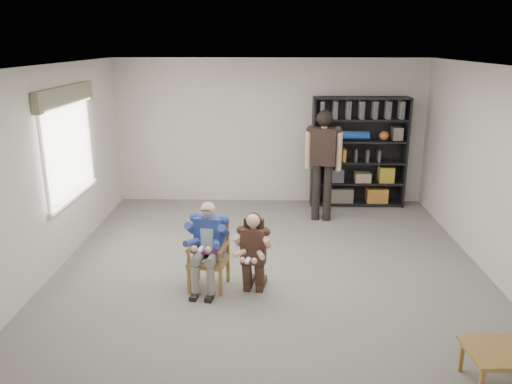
# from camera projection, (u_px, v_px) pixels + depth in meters

# --- Properties ---
(room_shell) EXTENTS (6.00, 7.00, 2.80)m
(room_shell) POSITION_uv_depth(u_px,v_px,m) (270.00, 180.00, 6.36)
(room_shell) COLOR silver
(room_shell) RESTS_ON ground
(floor) EXTENTS (6.00, 7.00, 0.01)m
(floor) POSITION_uv_depth(u_px,v_px,m) (270.00, 279.00, 6.77)
(floor) COLOR slate
(floor) RESTS_ON ground
(window_left) EXTENTS (0.16, 2.00, 1.75)m
(window_left) POSITION_uv_depth(u_px,v_px,m) (70.00, 145.00, 7.33)
(window_left) COLOR silver
(window_left) RESTS_ON room_shell
(armchair) EXTENTS (0.60, 0.58, 0.90)m
(armchair) POSITION_uv_depth(u_px,v_px,m) (208.00, 255.00, 6.42)
(armchair) COLOR olive
(armchair) RESTS_ON floor
(seated_man) EXTENTS (0.61, 0.78, 1.17)m
(seated_man) POSITION_uv_depth(u_px,v_px,m) (208.00, 246.00, 6.38)
(seated_man) COLOR navy
(seated_man) RESTS_ON floor
(kneeling_woman) EXTENTS (0.56, 0.78, 1.07)m
(kneeling_woman) POSITION_uv_depth(u_px,v_px,m) (253.00, 254.00, 6.26)
(kneeling_woman) COLOR #3A251E
(kneeling_woman) RESTS_ON floor
(bookshelf) EXTENTS (1.80, 0.38, 2.10)m
(bookshelf) POSITION_uv_depth(u_px,v_px,m) (359.00, 152.00, 9.56)
(bookshelf) COLOR black
(bookshelf) RESTS_ON floor
(standing_man) EXTENTS (0.65, 0.43, 1.96)m
(standing_man) POSITION_uv_depth(u_px,v_px,m) (323.00, 167.00, 8.74)
(standing_man) COLOR black
(standing_man) RESTS_ON floor
(side_table) EXTENTS (0.56, 0.56, 0.37)m
(side_table) POSITION_uv_depth(u_px,v_px,m) (494.00, 367.00, 4.64)
(side_table) COLOR olive
(side_table) RESTS_ON floor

